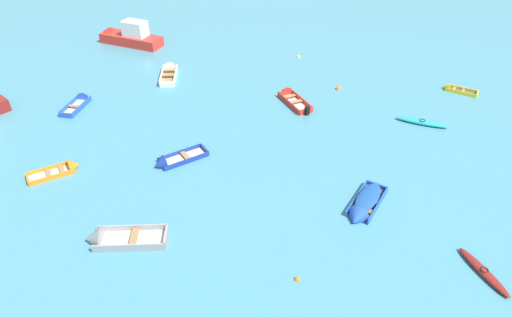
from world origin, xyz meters
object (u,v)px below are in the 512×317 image
Objects in this scene: rowboat_white_outer_left at (170,71)px; mooring_buoy_between_boats_right at (298,57)px; kayak_turquoise_far_left at (422,122)px; rowboat_blue_cluster_outer at (363,206)px; mooring_buoy_outer_edge at (297,279)px; rowboat_deep_blue_far_back at (169,162)px; kayak_maroon_foreground_center at (484,272)px; motor_launch_red_distant_center at (128,36)px; mooring_buoy_midfield at (338,89)px; rowboat_yellow_midfield_right at (452,89)px; rowboat_red_midfield_left at (289,97)px; rowboat_blue_far_right at (81,101)px; rowboat_orange_near_left at (65,169)px; rowboat_grey_near_camera at (110,239)px.

mooring_buoy_between_boats_right is at bearing 31.62° from rowboat_white_outer_left.
rowboat_blue_cluster_outer is (-3.49, -10.30, 0.11)m from kayak_turquoise_far_left.
mooring_buoy_outer_edge is at bearing -79.82° from mooring_buoy_between_boats_right.
rowboat_white_outer_left is at bearing 113.51° from rowboat_deep_blue_far_back.
kayak_maroon_foreground_center reaches higher than mooring_buoy_between_boats_right.
mooring_buoy_midfield is (21.33, -4.65, -0.77)m from motor_launch_red_distant_center.
rowboat_yellow_midfield_right is 23.66m from mooring_buoy_outer_edge.
rowboat_deep_blue_far_back is at bearing -140.13° from rowboat_yellow_midfield_right.
rowboat_red_midfield_left is at bearing -10.37° from rowboat_white_outer_left.
rowboat_yellow_midfield_right reaches higher than mooring_buoy_between_boats_right.
rowboat_red_midfield_left is (15.40, 4.78, 0.01)m from rowboat_blue_far_right.
rowboat_yellow_midfield_right reaches higher than mooring_buoy_midfield.
rowboat_red_midfield_left is 11.77m from rowboat_deep_blue_far_back.
motor_launch_red_distant_center is at bearing 143.72° from kayak_maroon_foreground_center.
motor_launch_red_distant_center is 15.66× the size of mooring_buoy_midfield.
rowboat_red_midfield_left is 1.10× the size of rowboat_deep_blue_far_back.
kayak_turquoise_far_left is 13.05× the size of mooring_buoy_outer_edge.
kayak_maroon_foreground_center is at bearing -27.74° from rowboat_blue_cluster_outer.
rowboat_white_outer_left reaches higher than rowboat_deep_blue_far_back.
rowboat_deep_blue_far_back is 0.91× the size of kayak_turquoise_far_left.
rowboat_white_outer_left is 28.51m from kayak_maroon_foreground_center.
rowboat_white_outer_left is 14.55m from mooring_buoy_midfield.
rowboat_blue_far_right is 22.86m from mooring_buoy_outer_edge.
rowboat_blue_cluster_outer reaches higher than rowboat_blue_far_right.
rowboat_orange_near_left is at bearing -132.31° from rowboat_red_midfield_left.
rowboat_deep_blue_far_back is at bearing 88.38° from rowboat_grey_near_camera.
rowboat_blue_far_right is 11.27m from rowboat_deep_blue_far_back.
rowboat_red_midfield_left is at bearing 61.57° from rowboat_deep_blue_far_back.
rowboat_orange_near_left is 0.40× the size of motor_launch_red_distant_center.
rowboat_blue_far_right is 19.62m from mooring_buoy_between_boats_right.
rowboat_white_outer_left reaches higher than rowboat_yellow_midfield_right.
rowboat_blue_cluster_outer is 30.76m from motor_launch_red_distant_center.
mooring_buoy_between_boats_right is at bearing 41.78° from rowboat_blue_far_right.
rowboat_orange_near_left reaches higher than kayak_maroon_foreground_center.
rowboat_orange_near_left is 15.96m from mooring_buoy_outer_edge.
mooring_buoy_outer_edge is at bearing -32.84° from rowboat_blue_far_right.
rowboat_blue_far_right is 0.78× the size of rowboat_grey_near_camera.
rowboat_blue_far_right is at bearing -161.07° from rowboat_yellow_midfield_right.
rowboat_blue_far_right is 15.74m from rowboat_grey_near_camera.
rowboat_blue_far_right is 12.02× the size of mooring_buoy_outer_edge.
kayak_maroon_foreground_center is 37.16m from motor_launch_red_distant_center.
mooring_buoy_outer_edge is (4.57, -25.47, 0.00)m from mooring_buoy_between_boats_right.
motor_launch_red_distant_center reaches higher than mooring_buoy_outer_edge.
kayak_turquoise_far_left is at bearing -32.24° from mooring_buoy_midfield.
rowboat_red_midfield_left reaches higher than kayak_turquoise_far_left.
rowboat_orange_near_left is 20.96m from motor_launch_red_distant_center.
rowboat_blue_far_right is at bearing 147.16° from mooring_buoy_outer_edge.
rowboat_blue_far_right is 20.38m from mooring_buoy_midfield.
kayak_maroon_foreground_center is at bearing -35.70° from rowboat_white_outer_left.
rowboat_blue_cluster_outer is at bearing -108.71° from kayak_turquoise_far_left.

